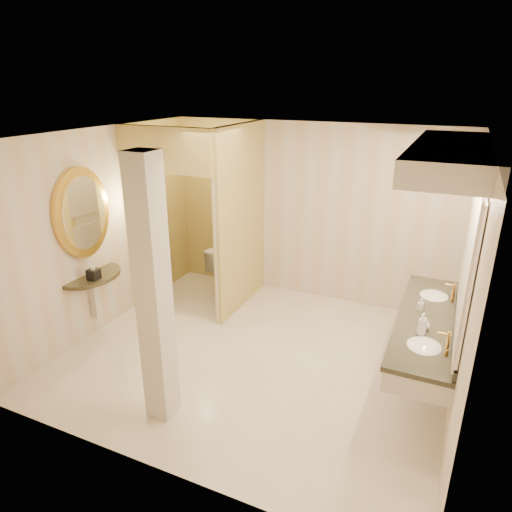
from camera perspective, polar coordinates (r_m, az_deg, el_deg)
The scene contains 16 objects.
floor at distance 5.89m, azimuth -0.05°, elevation -12.29°, with size 4.50×4.50×0.00m, color silver.
ceiling at distance 4.95m, azimuth -0.06°, elevation 14.81°, with size 4.50×4.50×0.00m, color silver.
wall_back at distance 7.05m, azimuth 6.69°, elevation 5.38°, with size 4.50×0.02×2.70m, color beige.
wall_front at distance 3.72m, azimuth -13.05°, elevation -10.07°, with size 4.50×0.02×2.70m, color beige.
wall_left at distance 6.48m, azimuth -18.53°, elevation 2.99°, with size 0.02×4.00×2.70m, color beige.
wall_right at distance 4.87m, azimuth 24.90°, elevation -3.86°, with size 0.02×4.00×2.70m, color beige.
toilet_closet at distance 6.56m, azimuth -5.41°, elevation 4.56°, with size 1.50×1.55×2.70m.
wall_sconce at distance 6.48m, azimuth -14.24°, elevation 6.98°, with size 0.14×0.14×0.42m.
vanity at distance 4.95m, azimuth 22.32°, elevation 0.42°, with size 0.75×2.40×2.09m.
console_shelf at distance 6.20m, azimuth -20.53°, elevation 1.81°, with size 0.89×0.89×1.89m.
pillar at distance 4.42m, azimuth -12.67°, elevation -4.78°, with size 0.26×0.26×2.70m, color beige.
tissue_box at distance 6.15m, azimuth -19.63°, elevation -2.16°, with size 0.13×0.13×0.13m, color black.
toilet at distance 7.37m, azimuth -3.13°, elevation -1.63°, with size 0.45×0.78×0.80m, color white.
soap_bottle_a at distance 5.36m, azimuth 19.93°, elevation -5.71°, with size 0.06×0.06×0.13m, color beige.
soap_bottle_b at distance 4.97m, azimuth 20.39°, elevation -7.97°, with size 0.10×0.10×0.13m, color silver.
soap_bottle_c at distance 4.85m, azimuth 20.08°, elevation -7.98°, with size 0.09×0.09×0.23m, color #C6B28C.
Camera 1 is at (2.03, -4.48, 3.24)m, focal length 32.00 mm.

